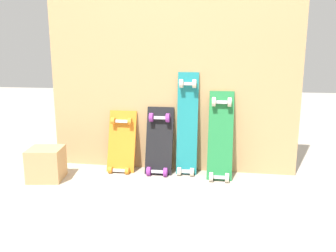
% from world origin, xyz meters
% --- Properties ---
extents(ground_plane, '(12.00, 12.00, 0.00)m').
position_xyz_m(ground_plane, '(0.00, 0.00, 0.00)').
color(ground_plane, '#A89E8E').
extents(plywood_wall_panel, '(2.01, 0.04, 1.88)m').
position_xyz_m(plywood_wall_panel, '(0.00, 0.07, 0.94)').
color(plywood_wall_panel, tan).
rests_on(plywood_wall_panel, ground).
extents(skateboard_orange, '(0.23, 0.21, 0.56)m').
position_xyz_m(skateboard_orange, '(-0.39, -0.04, 0.21)').
color(skateboard_orange, orange).
rests_on(skateboard_orange, ground).
extents(skateboard_black, '(0.22, 0.22, 0.59)m').
position_xyz_m(skateboard_black, '(-0.08, -0.05, 0.23)').
color(skateboard_black, black).
rests_on(skateboard_black, ground).
extents(skateboard_teal, '(0.16, 0.18, 0.87)m').
position_xyz_m(skateboard_teal, '(0.15, -0.02, 0.37)').
color(skateboard_teal, '#197A7F').
rests_on(skateboard_teal, ground).
extents(skateboard_green, '(0.19, 0.27, 0.73)m').
position_xyz_m(skateboard_green, '(0.41, -0.07, 0.30)').
color(skateboard_green, '#1E7238').
rests_on(skateboard_green, ground).
extents(wooden_crate, '(0.29, 0.29, 0.25)m').
position_xyz_m(wooden_crate, '(-0.90, -0.34, 0.12)').
color(wooden_crate, tan).
rests_on(wooden_crate, ground).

